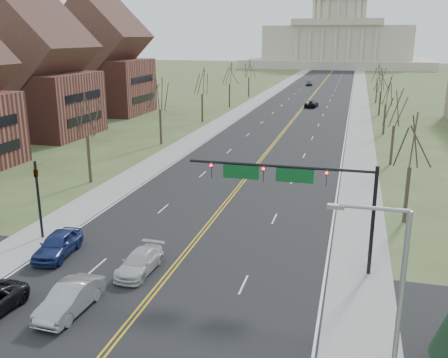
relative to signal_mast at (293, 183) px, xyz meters
The scene contains 28 objects.
road 96.96m from the signal_mast, 94.41° to the left, with size 20.00×380.00×0.01m, color black.
cross_road 12.03m from the signal_mast, 134.80° to the right, with size 120.00×14.00×0.01m, color black.
sidewalk_left 98.61m from the signal_mast, 101.39° to the left, with size 4.00×380.00×0.03m, color gray.
sidewalk_right 96.78m from the signal_mast, 87.30° to the left, with size 4.00×380.00×0.03m, color gray.
center_line 96.96m from the signal_mast, 94.41° to the left, with size 0.42×380.00×0.01m, color gold.
edge_line_left 98.20m from the signal_mast, 100.13° to the left, with size 0.15×380.00×0.01m, color silver.
edge_line_right 96.70m from the signal_mast, 88.60° to the left, with size 0.15×380.00×0.01m, color silver.
capitol 236.68m from the signal_mast, 91.80° to the left, with size 90.00×60.00×50.00m.
signal_mast is the anchor object (origin of this frame).
signal_left 19.06m from the signal_mast, behind, with size 0.32×0.36×6.00m.
street_light 14.51m from the signal_mast, 68.59° to the right, with size 2.90×0.25×9.07m.
tree_r_0 13.26m from the signal_mast, 52.51° to the left, with size 3.74×3.74×8.50m.
tree_l_0 27.17m from the signal_mast, 147.71° to the left, with size 3.96×3.96×9.00m.
tree_r_1 31.56m from the signal_mast, 75.21° to the left, with size 3.74×3.74×8.50m.
tree_l_1 41.45m from the signal_mast, 123.63° to the left, with size 3.96×3.96×9.00m.
tree_r_2 51.15m from the signal_mast, 80.94° to the left, with size 3.74×3.74×8.50m.
tree_l_2 59.15m from the signal_mast, 112.83° to the left, with size 3.96×3.96×9.00m.
tree_r_3 70.96m from the signal_mast, 83.48° to the left, with size 3.74×3.74×8.50m.
tree_l_3 77.96m from the signal_mast, 107.12° to the left, with size 3.96×3.96×9.00m.
tree_r_4 90.86m from the signal_mast, 84.91° to the left, with size 3.74×3.74×8.50m.
tree_l_4 97.25m from the signal_mast, 103.65° to the left, with size 3.96×3.96×9.00m.
bldg_left_mid 56.81m from the signal_mast, 139.96° to the left, with size 15.10×14.28×20.75m.
bldg_left_far 75.76m from the signal_mast, 126.91° to the left, with size 17.10×14.28×23.25m.
car_sb_inner_lead 15.10m from the signal_mast, 140.83° to the right, with size 1.70×4.87×1.61m, color #93979A.
car_sb_inner_second 11.20m from the signal_mast, 159.42° to the right, with size 1.90×4.67×1.36m, color #BDBDBD.
car_sb_outer_second 16.84m from the signal_mast, behind, with size 1.98×4.91×1.67m, color navy.
car_far_nb 79.53m from the signal_mast, 94.14° to the left, with size 2.41×5.22×1.45m, color black.
car_far_sb 129.96m from the signal_mast, 94.84° to the left, with size 1.91×4.75×1.62m, color #4A4B52.
Camera 1 is at (10.91, -17.22, 14.76)m, focal length 40.00 mm.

